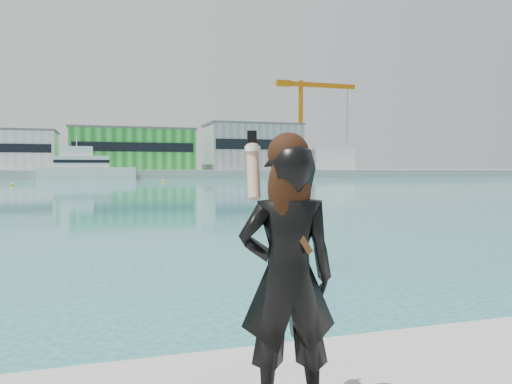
# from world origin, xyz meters

# --- Properties ---
(far_quay) EXTENTS (320.00, 40.00, 2.00)m
(far_quay) POSITION_xyz_m (0.00, 130.00, 1.00)
(far_quay) COLOR #9E9E99
(far_quay) RESTS_ON ground
(warehouse_white) EXTENTS (24.48, 15.35, 9.50)m
(warehouse_white) POSITION_xyz_m (-22.00, 127.98, 6.76)
(warehouse_white) COLOR silver
(warehouse_white) RESTS_ON far_quay
(warehouse_green) EXTENTS (30.60, 16.36, 10.50)m
(warehouse_green) POSITION_xyz_m (8.00, 127.98, 7.26)
(warehouse_green) COLOR #22882A
(warehouse_green) RESTS_ON far_quay
(warehouse_grey_right) EXTENTS (25.50, 15.35, 12.50)m
(warehouse_grey_right) POSITION_xyz_m (40.00, 127.98, 8.26)
(warehouse_grey_right) COLOR gray
(warehouse_grey_right) RESTS_ON far_quay
(ancillary_shed) EXTENTS (12.00, 10.00, 6.00)m
(ancillary_shed) POSITION_xyz_m (62.00, 126.00, 5.00)
(ancillary_shed) COLOR silver
(ancillary_shed) RESTS_ON far_quay
(dock_crane) EXTENTS (23.00, 4.00, 24.00)m
(dock_crane) POSITION_xyz_m (53.20, 122.00, 15.07)
(dock_crane) COLOR #C8640B
(dock_crane) RESTS_ON far_quay
(flagpole_right) EXTENTS (1.28, 0.16, 8.00)m
(flagpole_right) POSITION_xyz_m (22.09, 121.00, 6.54)
(flagpole_right) COLOR silver
(flagpole_right) RESTS_ON far_quay
(motor_yacht) EXTENTS (20.01, 5.71, 9.32)m
(motor_yacht) POSITION_xyz_m (-3.13, 110.91, 2.62)
(motor_yacht) COLOR silver
(motor_yacht) RESTS_ON ground
(buoy_near) EXTENTS (0.50, 0.50, 0.50)m
(buoy_near) POSITION_xyz_m (10.37, 84.24, 0.00)
(buoy_near) COLOR yellow
(buoy_near) RESTS_ON ground
(buoy_far) EXTENTS (0.50, 0.50, 0.50)m
(buoy_far) POSITION_xyz_m (-11.96, 73.12, 0.00)
(buoy_far) COLOR yellow
(buoy_far) RESTS_ON ground
(woman) EXTENTS (0.73, 0.55, 1.91)m
(woman) POSITION_xyz_m (0.73, -0.25, 1.76)
(woman) COLOR black
(woman) RESTS_ON near_quay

